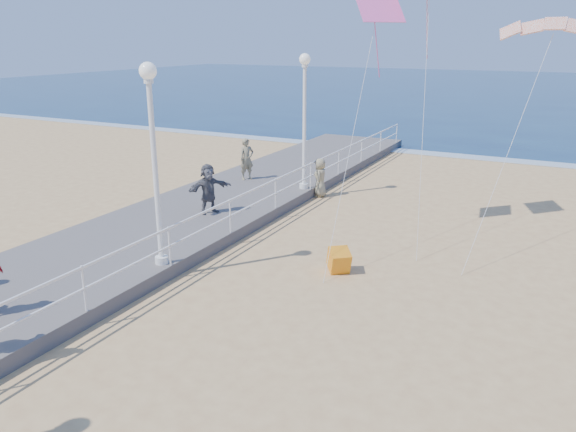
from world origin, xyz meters
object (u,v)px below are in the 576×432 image
at_px(lamp_post_far, 304,108).
at_px(spectator_5, 208,189).
at_px(beach_walker_c, 320,178).
at_px(spectator_6, 247,159).
at_px(box_kite, 339,262).
at_px(lamp_post_mid, 153,145).

bearing_deg(lamp_post_far, spectator_5, -108.50).
height_order(lamp_post_far, beach_walker_c, lamp_post_far).
height_order(lamp_post_far, spectator_5, lamp_post_far).
xyz_separation_m(spectator_6, beach_walker_c, (3.37, 0.20, -0.49)).
relative_size(spectator_5, spectator_6, 0.97).
bearing_deg(box_kite, beach_walker_c, 79.50).
bearing_deg(box_kite, spectator_6, 97.85).
distance_m(lamp_post_far, beach_walker_c, 2.94).
bearing_deg(beach_walker_c, spectator_6, -102.20).
bearing_deg(lamp_post_far, spectator_6, 174.76).
xyz_separation_m(spectator_5, spectator_6, (-1.34, 4.80, 0.02)).
relative_size(lamp_post_far, spectator_6, 2.97).
bearing_deg(spectator_6, beach_walker_c, -55.03).
distance_m(lamp_post_far, spectator_6, 3.72).
height_order(spectator_5, spectator_6, spectator_6).
bearing_deg(box_kite, lamp_post_far, 84.49).
xyz_separation_m(lamp_post_far, box_kite, (4.20, -6.52, -3.36)).
height_order(lamp_post_far, spectator_6, lamp_post_far).
height_order(lamp_post_mid, spectator_5, lamp_post_mid).
xyz_separation_m(lamp_post_mid, spectator_5, (-1.52, 4.46, -2.39)).
distance_m(lamp_post_mid, lamp_post_far, 9.00).
bearing_deg(lamp_post_mid, box_kite, 30.60).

